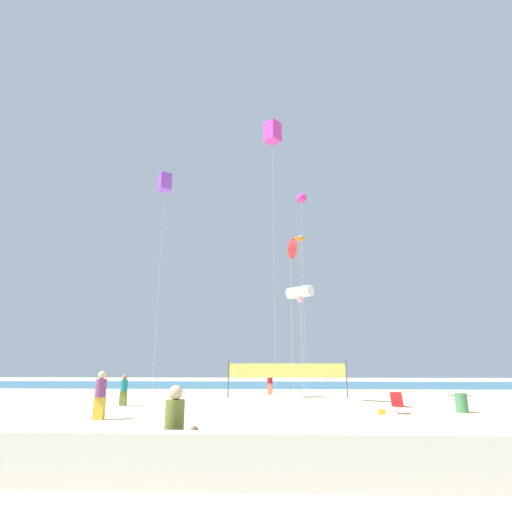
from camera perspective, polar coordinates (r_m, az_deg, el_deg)
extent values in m
plane|color=beige|center=(18.14, -0.67, -21.12)|extent=(120.00, 120.00, 0.00)
cube|color=teal|center=(49.50, 1.56, -17.10)|extent=(120.00, 20.00, 0.01)
cube|color=beige|center=(7.97, -5.47, -25.96)|extent=(28.00, 0.44, 0.89)
cube|color=white|center=(8.95, -11.27, -25.01)|extent=(0.36, 0.21, 0.75)
cylinder|color=olive|center=(8.85, -11.04, -20.67)|extent=(0.37, 0.37, 0.62)
sphere|color=beige|center=(8.81, -10.89, -17.79)|extent=(0.28, 0.28, 0.28)
cube|color=#EA7260|center=(8.85, -8.56, -26.37)|extent=(0.19, 0.12, 0.40)
cylinder|color=gold|center=(8.78, -8.46, -24.01)|extent=(0.20, 0.20, 0.33)
sphere|color=brown|center=(8.74, -8.39, -22.45)|extent=(0.15, 0.15, 0.15)
cube|color=#EA7260|center=(32.08, 1.91, -17.66)|extent=(0.37, 0.22, 0.78)
cylinder|color=maroon|center=(32.05, 1.90, -16.38)|extent=(0.39, 0.39, 0.65)
sphere|color=#997051|center=(32.04, 1.89, -15.55)|extent=(0.29, 0.29, 0.29)
cube|color=olive|center=(24.18, -17.66, -18.02)|extent=(0.35, 0.21, 0.72)
cylinder|color=#19727A|center=(24.14, -17.53, -16.47)|extent=(0.36, 0.36, 0.60)
sphere|color=#997051|center=(24.13, -17.45, -15.45)|extent=(0.27, 0.27, 0.27)
cube|color=gold|center=(18.32, -20.60, -18.87)|extent=(0.40, 0.24, 0.83)
cylinder|color=#7A3872|center=(18.27, -20.38, -16.53)|extent=(0.42, 0.42, 0.68)
sphere|color=beige|center=(18.25, -20.23, -14.98)|extent=(0.31, 0.31, 0.31)
cube|color=red|center=(20.27, 18.91, -18.80)|extent=(0.52, 0.48, 0.03)
cube|color=red|center=(20.52, 18.61, -17.98)|extent=(0.52, 0.23, 0.57)
cylinder|color=silver|center=(20.14, 19.06, -19.27)|extent=(0.03, 0.03, 0.32)
cylinder|color=silver|center=(20.42, 18.83, -19.22)|extent=(0.03, 0.03, 0.32)
cylinder|color=#3F7F4C|center=(21.90, 26.22, -17.52)|extent=(0.52, 0.52, 0.82)
cylinder|color=#4C4C51|center=(28.39, -3.81, -16.38)|extent=(0.08, 0.08, 2.40)
cylinder|color=#4C4C51|center=(29.43, 12.24, -16.03)|extent=(0.08, 0.08, 2.40)
cube|color=#EAE566|center=(28.64, 4.35, -15.30)|extent=(7.78, 0.86, 0.90)
cube|color=gold|center=(19.70, 16.75, -19.70)|extent=(0.29, 0.14, 0.23)
cylinder|color=silver|center=(28.11, -13.14, -3.73)|extent=(0.01, 0.01, 14.41)
cube|color=purple|center=(30.28, -12.33, 9.77)|extent=(1.07, 1.07, 1.24)
cylinder|color=silver|center=(28.08, 2.46, 0.17)|extent=(0.01, 0.01, 18.48)
cube|color=#D833A5|center=(31.75, 2.27, 16.50)|extent=(1.34, 1.34, 1.52)
cylinder|color=silver|center=(33.38, 6.50, -4.59)|extent=(0.01, 0.01, 15.72)
cone|color=#D833A5|center=(35.61, 6.13, 7.96)|extent=(0.99, 0.69, 0.90)
cylinder|color=silver|center=(25.13, 6.19, -12.04)|extent=(0.01, 0.01, 6.34)
cylinder|color=white|center=(25.48, 5.99, -4.91)|extent=(1.70, 1.58, 0.67)
sphere|color=pink|center=(25.41, 6.02, -5.88)|extent=(0.40, 0.40, 0.40)
cylinder|color=silver|center=(21.20, 4.89, -9.34)|extent=(0.01, 0.01, 7.99)
cone|color=red|center=(21.94, 4.66, 1.10)|extent=(0.71, 1.14, 1.13)
cylinder|color=silver|center=(37.47, 6.30, -7.49)|extent=(0.01, 0.01, 13.41)
ellipsoid|color=orange|center=(38.89, 6.02, 2.36)|extent=(1.34, 1.20, 0.74)
cube|color=white|center=(38.94, 6.01, 2.63)|extent=(0.26, 0.06, 0.32)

